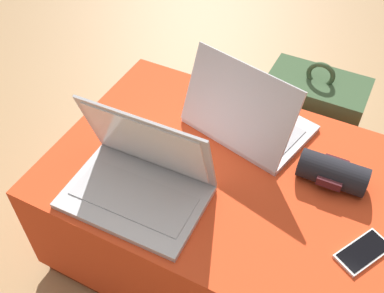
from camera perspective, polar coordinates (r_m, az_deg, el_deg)
ground_plane at (r=1.56m, az=3.65°, el=-12.69°), size 14.00×14.00×0.00m
ottoman at (r=1.39m, az=4.04°, el=-8.37°), size 0.97×0.67×0.40m
laptop_near at (r=1.15m, az=-6.71°, el=-4.05°), size 0.36×0.25×0.24m
laptop_far at (r=1.31m, az=6.88°, el=3.65°), size 0.39×0.32×0.24m
cell_phone at (r=1.15m, az=20.92°, el=-12.38°), size 0.12×0.15×0.01m
backpack at (r=1.71m, az=14.56°, el=2.67°), size 0.33×0.25×0.48m
wrist_brace at (r=1.23m, az=17.43°, el=-3.15°), size 0.18×0.10×0.08m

